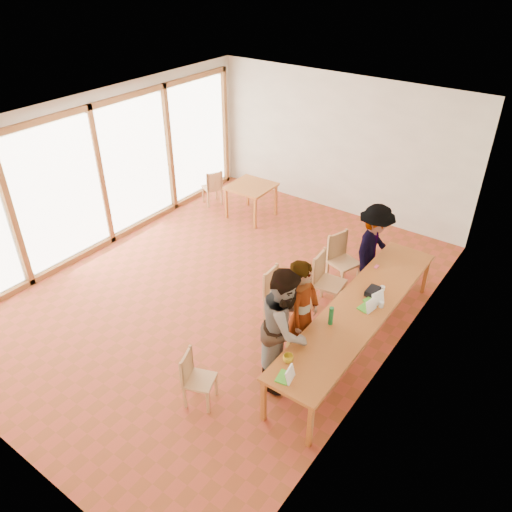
{
  "coord_description": "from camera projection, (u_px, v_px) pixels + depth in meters",
  "views": [
    {
      "loc": [
        4.62,
        -5.38,
        5.26
      ],
      "look_at": [
        0.79,
        -0.11,
        1.1
      ],
      "focal_mm": 35.0,
      "sensor_mm": 36.0,
      "label": 1
    }
  ],
  "objects": [
    {
      "name": "ground",
      "position": [
        224.0,
        292.0,
        8.79
      ],
      "size": [
        8.0,
        8.0,
        0.0
      ],
      "primitive_type": "plane",
      "color": "#AA4129",
      "rests_on": "ground"
    },
    {
      "name": "wall_back",
      "position": [
        339.0,
        145.0,
        10.71
      ],
      "size": [
        6.0,
        0.1,
        3.0
      ],
      "primitive_type": "cube",
      "color": "#EFE7CE",
      "rests_on": "ground"
    },
    {
      "name": "wall_right",
      "position": [
        398.0,
        280.0,
        6.49
      ],
      "size": [
        0.1,
        8.0,
        3.0
      ],
      "primitive_type": "cube",
      "color": "#EFE7CE",
      "rests_on": "ground"
    },
    {
      "name": "window_wall",
      "position": [
        100.0,
        173.0,
        9.45
      ],
      "size": [
        0.1,
        8.0,
        3.0
      ],
      "primitive_type": "cube",
      "color": "white",
      "rests_on": "ground"
    },
    {
      "name": "ceiling",
      "position": [
        216.0,
        123.0,
        7.16
      ],
      "size": [
        6.0,
        8.0,
        0.04
      ],
      "primitive_type": "cube",
      "color": "white",
      "rests_on": "wall_back"
    },
    {
      "name": "communal_table",
      "position": [
        360.0,
        310.0,
        7.24
      ],
      "size": [
        0.8,
        4.0,
        0.75
      ],
      "color": "#B06727",
      "rests_on": "ground"
    },
    {
      "name": "side_table",
      "position": [
        251.0,
        189.0,
        10.81
      ],
      "size": [
        0.9,
        0.9,
        0.75
      ],
      "rotation": [
        0.0,
        0.0,
        0.03
      ],
      "color": "#B06727",
      "rests_on": "ground"
    },
    {
      "name": "chair_near",
      "position": [
        193.0,
        373.0,
        6.47
      ],
      "size": [
        0.48,
        0.48,
        0.43
      ],
      "rotation": [
        0.0,
        0.0,
        0.36
      ],
      "color": "tan",
      "rests_on": "ground"
    },
    {
      "name": "chair_mid",
      "position": [
        275.0,
        289.0,
        7.92
      ],
      "size": [
        0.44,
        0.44,
        0.48
      ],
      "rotation": [
        0.0,
        0.0,
        0.05
      ],
      "color": "tan",
      "rests_on": "ground"
    },
    {
      "name": "chair_far",
      "position": [
        324.0,
        275.0,
        8.16
      ],
      "size": [
        0.5,
        0.5,
        0.52
      ],
      "rotation": [
        0.0,
        0.0,
        0.09
      ],
      "color": "tan",
      "rests_on": "ground"
    },
    {
      "name": "chair_empty",
      "position": [
        340.0,
        254.0,
        8.74
      ],
      "size": [
        0.57,
        0.57,
        0.51
      ],
      "rotation": [
        0.0,
        0.0,
        -0.33
      ],
      "color": "tan",
      "rests_on": "ground"
    },
    {
      "name": "chair_spare",
      "position": [
        213.0,
        185.0,
        11.38
      ],
      "size": [
        0.52,
        0.52,
        0.44
      ],
      "rotation": [
        0.0,
        0.0,
        2.66
      ],
      "color": "tan",
      "rests_on": "ground"
    },
    {
      "name": "person_near",
      "position": [
        302.0,
        314.0,
        6.91
      ],
      "size": [
        0.46,
        0.66,
        1.71
      ],
      "primitive_type": "imported",
      "rotation": [
        0.0,
        0.0,
        1.66
      ],
      "color": "gray",
      "rests_on": "ground"
    },
    {
      "name": "person_mid",
      "position": [
        286.0,
        327.0,
        6.62
      ],
      "size": [
        0.89,
        1.03,
        1.81
      ],
      "primitive_type": "imported",
      "rotation": [
        0.0,
        0.0,
        1.83
      ],
      "color": "gray",
      "rests_on": "ground"
    },
    {
      "name": "person_far",
      "position": [
        373.0,
        249.0,
        8.45
      ],
      "size": [
        0.68,
        1.09,
        1.63
      ],
      "primitive_type": "imported",
      "rotation": [
        0.0,
        0.0,
        1.65
      ],
      "color": "gray",
      "rests_on": "ground"
    },
    {
      "name": "laptop_near",
      "position": [
        287.0,
        376.0,
        6.02
      ],
      "size": [
        0.22,
        0.25,
        0.18
      ],
      "rotation": [
        0.0,
        0.0,
        0.18
      ],
      "color": "#54C232",
      "rests_on": "communal_table"
    },
    {
      "name": "laptop_mid",
      "position": [
        368.0,
        306.0,
        7.15
      ],
      "size": [
        0.23,
        0.26,
        0.19
      ],
      "rotation": [
        0.0,
        0.0,
        -0.18
      ],
      "color": "#54C232",
      "rests_on": "communal_table"
    },
    {
      "name": "laptop_far",
      "position": [
        375.0,
        299.0,
        7.28
      ],
      "size": [
        0.27,
        0.29,
        0.2
      ],
      "rotation": [
        0.0,
        0.0,
        -0.32
      ],
      "color": "#54C232",
      "rests_on": "communal_table"
    },
    {
      "name": "yellow_mug",
      "position": [
        288.0,
        359.0,
        6.26
      ],
      "size": [
        0.17,
        0.17,
        0.11
      ],
      "primitive_type": "imported",
      "rotation": [
        0.0,
        0.0,
        -0.35
      ],
      "color": "gold",
      "rests_on": "communal_table"
    },
    {
      "name": "green_bottle",
      "position": [
        331.0,
        316.0,
        6.83
      ],
      "size": [
        0.07,
        0.07,
        0.28
      ],
      "primitive_type": "cylinder",
      "color": "#1C7639",
      "rests_on": "communal_table"
    },
    {
      "name": "clear_glass",
      "position": [
        381.0,
        305.0,
        7.19
      ],
      "size": [
        0.07,
        0.07,
        0.09
      ],
      "primitive_type": "cylinder",
      "color": "silver",
      "rests_on": "communal_table"
    },
    {
      "name": "condiment_cup",
      "position": [
        382.0,
        288.0,
        7.56
      ],
      "size": [
        0.08,
        0.08,
        0.06
      ],
      "primitive_type": "cylinder",
      "color": "white",
      "rests_on": "communal_table"
    },
    {
      "name": "pink_phone",
      "position": [
        377.0,
        267.0,
        8.09
      ],
      "size": [
        0.05,
        0.1,
        0.01
      ],
      "primitive_type": "cube",
      "color": "#EA4E80",
      "rests_on": "communal_table"
    },
    {
      "name": "black_pouch",
      "position": [
        373.0,
        291.0,
        7.46
      ],
      "size": [
        0.16,
        0.26,
        0.09
      ],
      "primitive_type": "cube",
      "color": "black",
      "rests_on": "communal_table"
    }
  ]
}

